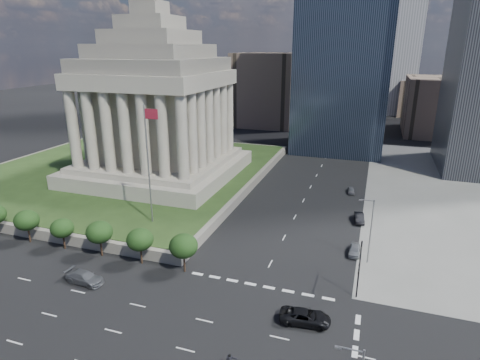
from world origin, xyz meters
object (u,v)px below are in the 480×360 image
at_px(war_memorial, 155,90).
at_px(parked_sedan_far, 351,190).
at_px(parked_sedan_mid, 359,218).
at_px(flagpole, 149,158).
at_px(suv_grey, 85,277).
at_px(pickup_truck, 305,317).
at_px(parked_sedan_near, 355,250).
at_px(street_lamp_north, 370,228).
at_px(traffic_signal_ne, 359,268).

height_order(war_memorial, parked_sedan_far, war_memorial).
bearing_deg(parked_sedan_mid, war_memorial, 161.48).
bearing_deg(war_memorial, flagpole, -63.11).
bearing_deg(war_memorial, suv_grey, -74.32).
relative_size(flagpole, pickup_truck, 3.39).
bearing_deg(pickup_truck, parked_sedan_near, -19.78).
relative_size(pickup_truck, parked_sedan_far, 1.60).
distance_m(war_memorial, parked_sedan_far, 48.22).
relative_size(street_lamp_north, parked_sedan_mid, 2.23).
height_order(street_lamp_north, suv_grey, street_lamp_north).
xyz_separation_m(flagpole, parked_sedan_mid, (33.33, 15.74, -12.37)).
distance_m(flagpole, pickup_truck, 35.15).
xyz_separation_m(street_lamp_north, pickup_truck, (-6.16, -16.59, -4.84)).
height_order(war_memorial, traffic_signal_ne, war_memorial).
xyz_separation_m(suv_grey, parked_sedan_far, (31.50, 47.63, -0.18)).
xyz_separation_m(war_memorial, pickup_truck, (41.17, -39.59, -20.58)).
bearing_deg(traffic_signal_ne, pickup_truck, -135.22).
bearing_deg(traffic_signal_ne, parked_sedan_far, 94.88).
relative_size(war_memorial, parked_sedan_far, 10.59).
height_order(pickup_truck, parked_sedan_far, pickup_truck).
bearing_deg(pickup_truck, flagpole, 55.03).
relative_size(war_memorial, flagpole, 1.95).
relative_size(pickup_truck, parked_sedan_near, 1.40).
height_order(war_memorial, street_lamp_north, war_memorial).
bearing_deg(parked_sedan_near, parked_sedan_mid, 90.00).
relative_size(parked_sedan_mid, parked_sedan_far, 1.22).
xyz_separation_m(parked_sedan_mid, parked_sedan_far, (-2.50, 14.94, -0.11)).
relative_size(traffic_signal_ne, suv_grey, 1.44).
height_order(war_memorial, flagpole, war_memorial).
bearing_deg(war_memorial, parked_sedan_near, -24.73).
relative_size(war_memorial, traffic_signal_ne, 4.88).
bearing_deg(war_memorial, street_lamp_north, -25.92).
relative_size(traffic_signal_ne, parked_sedan_far, 2.17).
xyz_separation_m(traffic_signal_ne, parked_sedan_mid, (-1.00, 26.05, -4.51)).
distance_m(war_memorial, street_lamp_north, 54.92).
bearing_deg(war_memorial, pickup_truck, -43.88).
distance_m(pickup_truck, suv_grey, 29.71).
xyz_separation_m(flagpole, pickup_truck, (29.00, -15.59, -12.30)).
bearing_deg(parked_sedan_near, flagpole, -174.78).
relative_size(traffic_signal_ne, parked_sedan_mid, 1.78).
relative_size(suv_grey, parked_sedan_mid, 1.24).
bearing_deg(parked_sedan_mid, traffic_signal_ne, -96.04).
distance_m(flagpole, parked_sedan_mid, 38.88).
height_order(war_memorial, parked_sedan_near, war_memorial).
bearing_deg(parked_sedan_near, street_lamp_north, -48.18).
bearing_deg(street_lamp_north, suv_grey, -153.39).
height_order(street_lamp_north, parked_sedan_far, street_lamp_north).
relative_size(war_memorial, parked_sedan_mid, 8.69).
bearing_deg(parked_sedan_mid, suv_grey, -144.36).
bearing_deg(traffic_signal_ne, street_lamp_north, 85.81).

